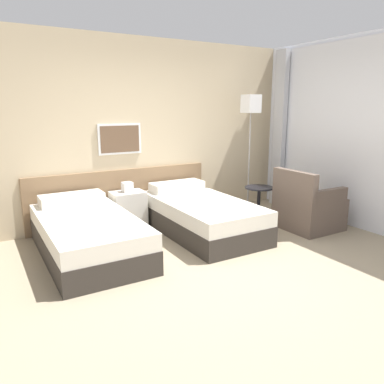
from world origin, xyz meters
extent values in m
plane|color=gray|center=(0.00, 0.00, 0.00)|extent=(16.00, 16.00, 0.00)
cube|color=#C6B28E|center=(0.00, 2.21, 1.35)|extent=(10.00, 0.06, 2.70)
cube|color=#846647|center=(-0.35, 2.16, 0.41)|extent=(2.76, 0.04, 0.81)
cube|color=white|center=(-0.35, 2.16, 1.26)|extent=(0.64, 0.03, 0.44)
cube|color=brown|center=(-0.35, 2.15, 1.26)|extent=(0.58, 0.01, 0.38)
cube|color=#B7BAC1|center=(2.42, 1.83, 1.32)|extent=(0.10, 0.24, 2.64)
cube|color=#332D28|center=(-1.14, 1.17, 0.14)|extent=(1.02, 1.92, 0.27)
cube|color=silver|center=(-1.14, 1.17, 0.37)|extent=(1.01, 1.91, 0.19)
cube|color=silver|center=(-1.14, 1.90, 0.53)|extent=(0.81, 0.34, 0.13)
cube|color=#332D28|center=(0.44, 1.17, 0.14)|extent=(1.02, 1.92, 0.27)
cube|color=silver|center=(0.44, 1.17, 0.37)|extent=(1.01, 1.91, 0.19)
cube|color=silver|center=(0.44, 1.90, 0.53)|extent=(0.81, 0.34, 0.13)
cube|color=beige|center=(-0.35, 1.93, 0.26)|extent=(0.48, 0.34, 0.52)
cube|color=white|center=(-0.35, 1.93, 0.59)|extent=(0.14, 0.14, 0.14)
cylinder|color=#9E9993|center=(1.65, 1.67, 0.01)|extent=(0.24, 0.24, 0.02)
cylinder|color=#9E9993|center=(1.65, 1.67, 0.82)|extent=(0.02, 0.02, 1.60)
cube|color=white|center=(1.65, 1.67, 1.76)|extent=(0.24, 0.24, 0.28)
cylinder|color=black|center=(1.45, 1.17, 0.01)|extent=(0.28, 0.28, 0.01)
cylinder|color=black|center=(1.45, 1.17, 0.27)|extent=(0.05, 0.05, 0.51)
cylinder|color=black|center=(1.45, 1.17, 0.53)|extent=(0.43, 0.43, 0.02)
cube|color=brown|center=(1.88, 0.56, 0.23)|extent=(0.75, 0.75, 0.46)
cube|color=brown|center=(1.55, 0.56, 0.66)|extent=(0.10, 0.75, 0.41)
cube|color=brown|center=(1.87, 0.23, 0.55)|extent=(0.63, 0.09, 0.18)
cube|color=brown|center=(1.88, 0.89, 0.55)|extent=(0.63, 0.09, 0.18)
camera|label=1|loc=(-2.20, -3.05, 1.73)|focal=35.00mm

